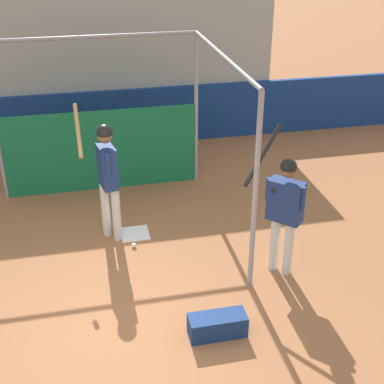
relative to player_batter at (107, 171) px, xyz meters
The scene contains 9 objects.
ground_plane 2.48m from the player_batter, 95.15° to the right, with size 60.00×60.00×0.00m, color #935B38.
outfield_wall 3.75m from the player_batter, 93.04° to the left, with size 24.00×0.12×1.23m.
bleacher_section 5.80m from the player_batter, 91.96° to the left, with size 8.15×4.00×3.31m.
batting_cage 1.17m from the player_batter, 89.40° to the left, with size 3.54×3.44×2.79m.
home_plate 1.20m from the player_batter, ahead, with size 0.44×0.44×0.02m.
player_batter is the anchor object (origin of this frame).
player_waiting 2.66m from the player_batter, 31.86° to the right, with size 0.79×0.67×2.10m.
equipment_bag 2.89m from the player_batter, 66.88° to the right, with size 0.70×0.28×0.28m.
baseball 1.22m from the player_batter, 51.90° to the right, with size 0.07×0.07×0.07m.
Camera 1 is at (-0.10, -5.06, 4.57)m, focal length 50.00 mm.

